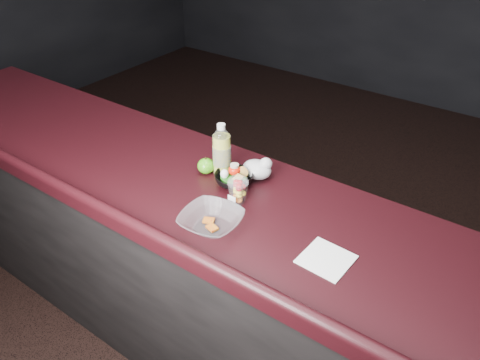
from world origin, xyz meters
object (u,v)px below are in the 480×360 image
object	(u,v)px
lemonade_bottle	(222,153)
green_apple	(206,166)
takeout_bowl	(211,221)
snack_bowl	(233,178)
fruit_cup	(238,189)

from	to	relation	value
lemonade_bottle	green_apple	bearing A→B (deg)	-147.13
green_apple	takeout_bowl	xyz separation A→B (m)	(0.24, -0.27, -0.01)
snack_bowl	green_apple	bearing A→B (deg)	179.68
fruit_cup	lemonade_bottle	bearing A→B (deg)	143.48
snack_bowl	takeout_bowl	world-z (taller)	snack_bowl
fruit_cup	takeout_bowl	size ratio (longest dim) A/B	0.48
green_apple	snack_bowl	bearing A→B (deg)	-0.32
green_apple	snack_bowl	world-z (taller)	snack_bowl
lemonade_bottle	takeout_bowl	bearing A→B (deg)	-59.12
fruit_cup	green_apple	size ratio (longest dim) A/B	1.54
lemonade_bottle	takeout_bowl	world-z (taller)	lemonade_bottle
lemonade_bottle	fruit_cup	world-z (taller)	lemonade_bottle
lemonade_bottle	takeout_bowl	size ratio (longest dim) A/B	0.95
lemonade_bottle	green_apple	distance (m)	0.09
fruit_cup	green_apple	distance (m)	0.25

